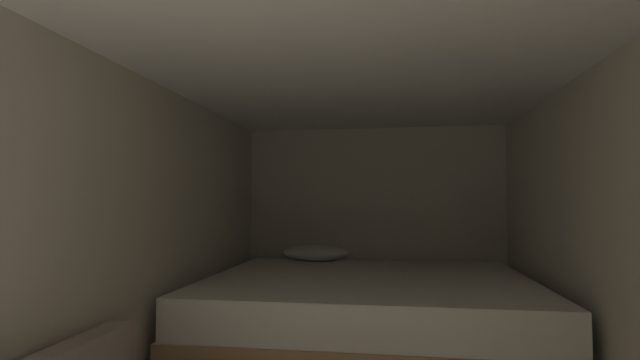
% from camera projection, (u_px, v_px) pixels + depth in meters
% --- Properties ---
extents(wall_back, '(2.50, 0.05, 1.98)m').
position_uv_depth(wall_back, '(374.00, 232.00, 4.47)').
color(wall_back, beige).
rests_on(wall_back, ground).
extents(wall_left, '(0.05, 4.79, 1.98)m').
position_uv_depth(wall_left, '(98.00, 262.00, 2.27)').
color(wall_left, beige).
rests_on(wall_left, ground).
extents(ceiling_slab, '(2.50, 4.79, 0.05)m').
position_uv_depth(ceiling_slab, '(352.00, 41.00, 2.13)').
color(ceiling_slab, white).
rests_on(ceiling_slab, wall_left).
extents(bed, '(2.28, 1.99, 0.90)m').
position_uv_depth(bed, '(368.00, 328.00, 3.40)').
color(bed, tan).
rests_on(bed, ground).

